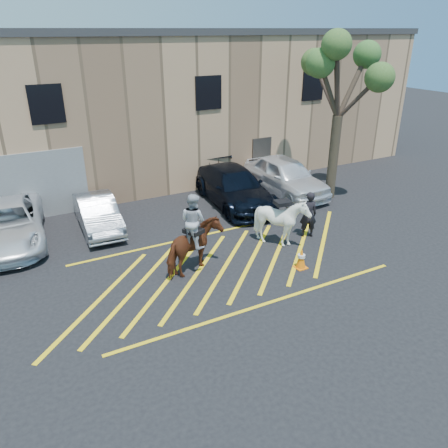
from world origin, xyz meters
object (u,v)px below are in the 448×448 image
tree (342,70)px  traffic_cone (301,258)px  car_silver_sedan (98,213)px  car_white_suv (285,176)px  car_blue_suv (234,187)px  mounted_bay (194,241)px  handler (308,214)px  saddled_white (282,221)px  car_white_pickup (7,224)px

tree → traffic_cone: bearing=-137.9°
car_silver_sedan → car_white_suv: 8.89m
car_blue_suv → mounted_bay: bearing=-125.7°
car_silver_sedan → car_blue_suv: bearing=1.6°
car_blue_suv → car_white_suv: size_ratio=1.08×
car_blue_suv → mounted_bay: 6.24m
handler → saddled_white: (-1.30, -0.12, 0.03)m
traffic_cone → car_white_pickup: bearing=141.9°
car_white_suv → traffic_cone: 7.25m
car_white_pickup → traffic_cone: (8.38, -6.58, -0.39)m
car_blue_suv → traffic_cone: size_ratio=7.60×
mounted_bay → tree: tree is taller
car_white_suv → handler: handler is taller
mounted_bay → traffic_cone: size_ratio=3.68×
tree → mounted_bay: bearing=-158.5°
car_white_suv → saddled_white: (-3.33, -4.47, 0.06)m
car_white_suv → saddled_white: size_ratio=2.74×
traffic_cone → car_white_suv: bearing=59.1°
saddled_white → tree: size_ratio=0.26×
car_blue_suv → tree: bearing=-11.6°
car_silver_sedan → saddled_white: (5.56, -4.54, 0.28)m
car_white_pickup → tree: 14.66m
car_silver_sedan → mounted_bay: bearing=-65.2°
car_white_suv → tree: tree is taller
car_white_pickup → tree: tree is taller
car_white_pickup → car_white_suv: (12.10, -0.37, 0.12)m
handler → traffic_cone: 2.57m
saddled_white → car_silver_sedan: bearing=140.8°
car_white_pickup → saddled_white: bearing=-23.7°
saddled_white → car_blue_suv: bearing=83.6°
car_blue_suv → tree: 6.73m
handler → mounted_bay: size_ratio=0.67×
car_white_suv → car_white_pickup: bearing=178.3°
handler → traffic_cone: size_ratio=2.46×
car_white_pickup → handler: 11.12m
mounted_bay → car_blue_suv: bearing=48.9°
car_blue_suv → handler: 4.38m
tree → car_blue_suv: bearing=163.0°
saddled_white → traffic_cone: 1.87m
mounted_bay → car_white_pickup: bearing=135.3°
car_white_pickup → mounted_bay: mounted_bay is taller
car_white_suv → mounted_bay: size_ratio=1.91×
saddled_white → tree: tree is taller
car_white_suv → car_silver_sedan: bearing=179.7°
handler → saddled_white: size_ratio=0.96×
car_white_pickup → traffic_cone: size_ratio=7.45×
car_silver_sedan → saddled_white: bearing=-36.5°
car_white_pickup → mounted_bay: (5.17, -5.12, 0.33)m
car_white_suv → traffic_cone: size_ratio=7.02×
car_silver_sedan → handler: bearing=-30.1°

